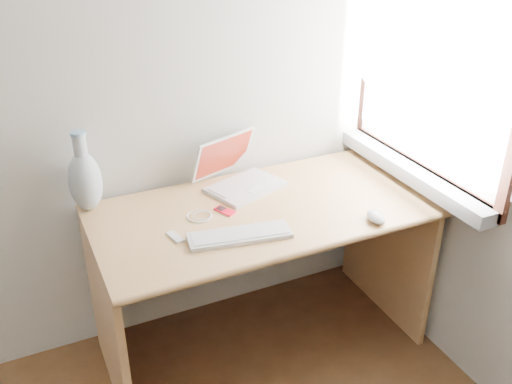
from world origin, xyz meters
name	(u,v)px	position (x,y,z in m)	size (l,w,h in m)	color
window	(429,59)	(1.72, 1.30, 1.28)	(0.11, 0.99, 1.10)	white
desk	(253,241)	(1.02, 1.46, 0.52)	(1.37, 0.69, 0.73)	tan
laptop	(242,174)	(1.03, 1.60, 0.77)	(0.37, 0.36, 0.21)	white
external_keyboard	(240,235)	(0.85, 1.21, 0.73)	(0.40, 0.18, 0.02)	silver
mouse	(376,217)	(1.37, 1.09, 0.74)	(0.06, 0.10, 0.04)	white
ipod	(225,211)	(0.87, 1.41, 0.73)	(0.07, 0.10, 0.01)	red
cable_coil	(199,216)	(0.76, 1.42, 0.73)	(0.10, 0.10, 0.01)	silver
remote	(175,237)	(0.63, 1.31, 0.73)	(0.03, 0.09, 0.01)	silver
vase	(85,179)	(0.38, 1.66, 0.86)	(0.13, 0.13, 0.34)	silver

